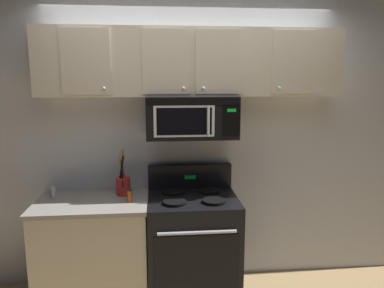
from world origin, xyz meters
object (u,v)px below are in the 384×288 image
Objects in this scene: stove_range at (193,245)px; salt_shaker at (53,192)px; utensil_crock_red at (123,183)px; over_range_microwave at (191,117)px; spice_jar at (130,195)px.

stove_range is 1.28m from salt_shaker.
utensil_crock_red is at bearing 167.08° from stove_range.
over_range_microwave reaches higher than utensil_crock_red.
over_range_microwave is 0.83m from utensil_crock_red.
spice_jar is at bearing -70.41° from utensil_crock_red.
salt_shaker is (-1.19, 0.13, 0.48)m from stove_range.
salt_shaker is at bearing 179.34° from over_range_microwave.
over_range_microwave is 0.83m from spice_jar.
stove_range is at bearing -6.26° from salt_shaker.
stove_range is 2.78× the size of utensil_crock_red.
over_range_microwave is at bearing 18.35° from spice_jar.
stove_range reaches higher than spice_jar.
salt_shaker is at bearing -179.40° from utensil_crock_red.
over_range_microwave reaches higher than salt_shaker.
salt_shaker is at bearing 164.14° from spice_jar.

